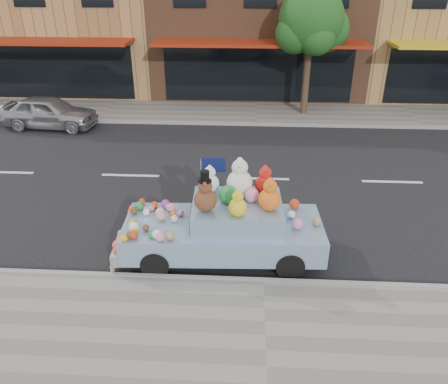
{
  "coord_description": "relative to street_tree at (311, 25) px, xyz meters",
  "views": [
    {
      "loc": [
        -0.4,
        -12.09,
        5.8
      ],
      "look_at": [
        -0.9,
        -3.35,
        1.25
      ],
      "focal_mm": 35.0,
      "sensor_mm": 36.0,
      "label": 1
    }
  ],
  "objects": [
    {
      "name": "street_tree",
      "position": [
        0.0,
        0.0,
        0.0
      ],
      "size": [
        3.0,
        2.7,
        5.22
      ],
      "color": "#38281C",
      "rests_on": "ground"
    },
    {
      "name": "far_sidewalk",
      "position": [
        -2.03,
        -0.05,
        -3.63
      ],
      "size": [
        60.0,
        3.0,
        0.12
      ],
      "primitive_type": "cube",
      "color": "gray",
      "rests_on": "ground"
    },
    {
      "name": "storefront_left",
      "position": [
        -12.03,
        5.42,
        -0.05
      ],
      "size": [
        10.0,
        9.8,
        7.3
      ],
      "color": "#A97C47",
      "rests_on": "ground"
    },
    {
      "name": "storefront_mid",
      "position": [
        -2.03,
        5.42,
        -0.05
      ],
      "size": [
        10.0,
        9.8,
        7.3
      ],
      "color": "brown",
      "rests_on": "ground"
    },
    {
      "name": "ground",
      "position": [
        -2.03,
        -6.55,
        -3.69
      ],
      "size": [
        120.0,
        120.0,
        0.0
      ],
      "primitive_type": "plane",
      "color": "black",
      "rests_on": "ground"
    },
    {
      "name": "art_car",
      "position": [
        -2.87,
        -10.54,
        -2.91
      ],
      "size": [
        4.55,
        1.93,
        2.23
      ],
      "rotation": [
        0.0,
        0.0,
        0.04
      ],
      "color": "black",
      "rests_on": "ground"
    },
    {
      "name": "near_kerb",
      "position": [
        -2.03,
        -11.55,
        -3.63
      ],
      "size": [
        60.0,
        0.12,
        0.13
      ],
      "primitive_type": "cube",
      "color": "gray",
      "rests_on": "ground"
    },
    {
      "name": "far_kerb",
      "position": [
        -2.03,
        -1.55,
        -3.63
      ],
      "size": [
        60.0,
        0.12,
        0.13
      ],
      "primitive_type": "cube",
      "color": "gray",
      "rests_on": "ground"
    },
    {
      "name": "near_sidewalk",
      "position": [
        -2.03,
        -13.05,
        -3.63
      ],
      "size": [
        60.0,
        3.0,
        0.12
      ],
      "primitive_type": "cube",
      "color": "gray",
      "rests_on": "ground"
    },
    {
      "name": "car_silver",
      "position": [
        -10.31,
        -2.24,
        -3.06
      ],
      "size": [
        3.84,
        1.82,
        1.27
      ],
      "primitive_type": "imported",
      "rotation": [
        0.0,
        0.0,
        1.48
      ],
      "color": "#A3A2A7",
      "rests_on": "ground"
    }
  ]
}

